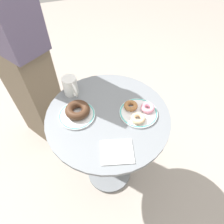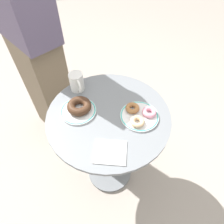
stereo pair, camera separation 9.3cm
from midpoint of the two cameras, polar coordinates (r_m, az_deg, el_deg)
name	(u,v)px [view 1 (the left image)]	position (r m, az deg, el deg)	size (l,w,h in m)	color
ground_plane	(109,172)	(1.61, -2.53, -17.27)	(7.00, 7.00, 0.02)	#9E9389
cafe_table	(108,138)	(1.17, -3.36, -7.86)	(0.63, 0.63, 0.71)	slate
plate_left	(77,115)	(1.00, -12.91, -1.02)	(0.18, 0.18, 0.01)	white
plate_right	(138,113)	(0.98, 5.10, -0.37)	(0.19, 0.19, 0.01)	white
donut_chocolate	(78,110)	(0.98, -12.79, 0.44)	(0.12, 0.12, 0.04)	#422819
donut_pink_frosted	(148,108)	(0.99, 7.80, 1.09)	(0.07, 0.07, 0.02)	pink
donut_cinnamon	(131,106)	(0.99, 2.84, 1.70)	(0.07, 0.07, 0.02)	#A36B3D
donut_glazed	(138,118)	(0.94, 4.85, -2.03)	(0.07, 0.07, 0.02)	#E0B789
paper_napkin	(117,152)	(0.86, -1.72, -11.78)	(0.14, 0.12, 0.01)	white
coffee_mug	(71,86)	(1.08, -14.50, 7.17)	(0.08, 0.12, 0.10)	white
person_figure	(18,53)	(1.38, -27.86, 15.02)	(0.41, 0.46, 1.62)	brown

